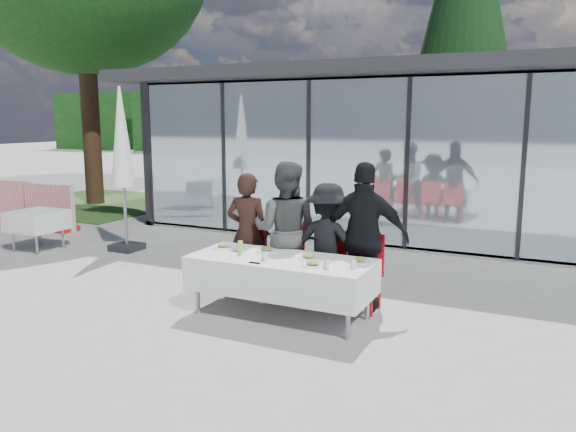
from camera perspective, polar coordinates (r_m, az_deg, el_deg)
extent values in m
plane|color=#9D9B94|center=(7.39, -3.99, -9.33)|extent=(90.00, 90.00, 0.00)
cube|color=gray|center=(14.33, 19.39, -0.24)|extent=(14.00, 8.00, 0.10)
cube|color=black|center=(18.04, 21.08, 6.59)|extent=(14.00, 0.20, 3.20)
cube|color=black|center=(16.38, -5.16, 6.94)|extent=(0.20, 8.00, 3.20)
cube|color=silver|center=(10.23, 17.35, 4.78)|extent=(13.60, 0.06, 3.10)
cube|color=#2D2D30|center=(13.77, 19.99, 13.01)|extent=(14.80, 8.80, 0.24)
cube|color=#262628|center=(13.07, -13.75, 5.96)|extent=(0.08, 0.10, 3.10)
cube|color=#262628|center=(11.94, -6.47, 5.83)|extent=(0.08, 0.10, 3.10)
cube|color=#262628|center=(11.03, 2.15, 5.56)|extent=(0.08, 0.10, 3.10)
cube|color=#262628|center=(10.41, 12.04, 5.09)|extent=(0.08, 0.10, 3.10)
cube|color=#262628|center=(10.14, 22.80, 4.41)|extent=(0.08, 0.10, 3.10)
cube|color=red|center=(13.32, 8.01, 1.23)|extent=(0.45, 0.45, 0.90)
cube|color=red|center=(13.44, 14.76, 1.08)|extent=(0.45, 0.45, 0.90)
cube|color=red|center=(12.71, 25.44, -0.05)|extent=(0.45, 0.45, 0.90)
cube|color=#103411|center=(47.75, -19.10, 9.07)|extent=(6.50, 2.00, 4.40)
cube|color=#103411|center=(42.53, -11.30, 9.38)|extent=(6.50, 2.00, 4.40)
cube|color=#103411|center=(38.28, -1.53, 9.53)|extent=(6.50, 2.00, 4.40)
cube|color=#103411|center=(35.35, 10.24, 9.35)|extent=(6.50, 2.00, 4.40)
cube|color=#103411|center=(34.09, 23.46, 8.69)|extent=(6.50, 2.00, 4.40)
cube|color=white|center=(6.92, -0.73, -5.96)|extent=(2.26, 0.96, 0.42)
cylinder|color=gray|center=(7.18, -9.21, -7.05)|extent=(0.06, 0.06, 0.71)
cylinder|color=gray|center=(6.30, 6.11, -9.41)|extent=(0.06, 0.06, 0.71)
cylinder|color=gray|center=(7.74, -6.25, -5.73)|extent=(0.06, 0.06, 0.71)
cylinder|color=gray|center=(6.93, 8.07, -7.64)|extent=(0.06, 0.06, 0.71)
imported|color=black|center=(7.87, -4.10, -1.74)|extent=(0.70, 0.70, 1.70)
cube|color=red|center=(7.91, -4.29, -4.65)|extent=(0.44, 0.44, 0.05)
cube|color=red|center=(8.02, -3.60, -2.60)|extent=(0.44, 0.04, 0.55)
cylinder|color=red|center=(7.91, -6.06, -6.44)|extent=(0.04, 0.04, 0.43)
cylinder|color=red|center=(7.73, -3.77, -6.78)|extent=(0.04, 0.04, 0.43)
cylinder|color=red|center=(8.21, -4.73, -5.81)|extent=(0.04, 0.04, 0.43)
cylinder|color=red|center=(8.04, -2.51, -6.13)|extent=(0.04, 0.04, 0.43)
imported|color=#4C4C4C|center=(7.58, -0.26, -1.48)|extent=(1.07, 1.07, 1.87)
cube|color=red|center=(7.64, -0.46, -5.14)|extent=(0.44, 0.44, 0.05)
cube|color=red|center=(7.76, 0.19, -3.01)|extent=(0.44, 0.04, 0.55)
cylinder|color=red|center=(7.63, -2.28, -7.01)|extent=(0.04, 0.04, 0.43)
cylinder|color=red|center=(7.48, 0.18, -7.36)|extent=(0.04, 0.04, 0.43)
cylinder|color=red|center=(7.94, -1.06, -6.33)|extent=(0.04, 0.04, 0.43)
cylinder|color=red|center=(7.79, 1.33, -6.65)|extent=(0.04, 0.04, 0.43)
imported|color=black|center=(7.37, 4.05, -2.89)|extent=(1.06, 1.06, 1.61)
cube|color=red|center=(7.40, 3.84, -5.66)|extent=(0.44, 0.44, 0.05)
cube|color=red|center=(7.52, 4.43, -3.45)|extent=(0.44, 0.04, 0.55)
cylinder|color=red|center=(7.37, 1.98, -7.61)|extent=(0.04, 0.04, 0.43)
cylinder|color=red|center=(7.24, 4.62, -7.96)|extent=(0.04, 0.04, 0.43)
cylinder|color=red|center=(7.69, 3.07, -6.87)|extent=(0.04, 0.04, 0.43)
cylinder|color=red|center=(7.57, 5.61, -7.19)|extent=(0.04, 0.04, 0.43)
imported|color=black|center=(7.17, 7.81, -2.12)|extent=(1.23, 1.23, 1.90)
cube|color=red|center=(7.24, 7.56, -6.09)|extent=(0.44, 0.44, 0.05)
cube|color=red|center=(7.36, 8.09, -3.82)|extent=(0.44, 0.04, 0.55)
cylinder|color=red|center=(7.20, 5.69, -8.10)|extent=(0.04, 0.04, 0.43)
cylinder|color=red|center=(7.09, 8.46, -8.44)|extent=(0.04, 0.04, 0.43)
cylinder|color=red|center=(7.52, 6.64, -7.32)|extent=(0.04, 0.04, 0.43)
cylinder|color=red|center=(7.42, 9.29, -7.63)|extent=(0.04, 0.04, 0.43)
cylinder|color=white|center=(7.43, -6.60, -3.20)|extent=(0.27, 0.27, 0.01)
ellipsoid|color=tan|center=(7.42, -6.60, -2.95)|extent=(0.15, 0.15, 0.05)
cylinder|color=white|center=(7.19, -2.20, -3.58)|extent=(0.27, 0.27, 0.01)
ellipsoid|color=#3E6E29|center=(7.18, -2.20, -3.32)|extent=(0.15, 0.15, 0.05)
cylinder|color=white|center=(6.82, 2.16, -4.32)|extent=(0.27, 0.27, 0.01)
ellipsoid|color=tan|center=(6.82, 2.16, -4.04)|extent=(0.15, 0.15, 0.05)
cylinder|color=white|center=(6.71, 7.32, -4.63)|extent=(0.27, 0.27, 0.01)
ellipsoid|color=#3E6E29|center=(6.70, 7.32, -4.36)|extent=(0.15, 0.15, 0.05)
cylinder|color=white|center=(6.50, 2.57, -5.03)|extent=(0.27, 0.27, 0.01)
ellipsoid|color=#3E6E29|center=(6.50, 2.57, -4.74)|extent=(0.15, 0.15, 0.05)
cylinder|color=#8DB64C|center=(7.08, -4.86, -3.18)|extent=(0.06, 0.06, 0.17)
cylinder|color=silver|center=(6.76, -2.39, -4.08)|extent=(0.07, 0.07, 0.10)
cylinder|color=silver|center=(6.39, 3.93, -4.94)|extent=(0.07, 0.07, 0.10)
cylinder|color=silver|center=(6.44, 6.66, -4.86)|extent=(0.07, 0.07, 0.10)
cube|color=black|center=(6.62, -3.41, -4.77)|extent=(0.14, 0.03, 0.01)
cube|color=white|center=(11.42, -24.13, -0.42)|extent=(0.86, 0.86, 0.36)
cylinder|color=gray|center=(11.49, -26.17, -1.52)|extent=(0.05, 0.05, 0.72)
cylinder|color=gray|center=(11.03, -24.23, -1.82)|extent=(0.05, 0.05, 0.72)
cylinder|color=gray|center=(11.87, -23.91, -1.03)|extent=(0.05, 0.05, 0.72)
cylinder|color=gray|center=(11.42, -21.94, -1.29)|extent=(0.05, 0.05, 0.72)
cube|color=red|center=(10.72, 26.60, -1.83)|extent=(0.62, 0.62, 0.05)
cylinder|color=red|center=(10.58, 25.54, -3.18)|extent=(0.04, 0.04, 0.43)
cylinder|color=red|center=(10.94, 25.55, -2.79)|extent=(0.04, 0.04, 0.43)
cube|color=black|center=(10.92, -16.04, -3.05)|extent=(0.50, 0.50, 0.12)
cylinder|color=gray|center=(10.72, -16.37, 3.69)|extent=(0.06, 0.06, 2.70)
cone|color=white|center=(10.67, -16.56, 7.70)|extent=(0.44, 0.44, 1.80)
cube|color=red|center=(13.40, -23.06, 0.80)|extent=(1.40, 0.12, 1.00)
cube|color=red|center=(13.85, -24.31, -0.90)|extent=(0.30, 0.45, 0.10)
cube|color=red|center=(13.11, -21.48, -1.28)|extent=(0.30, 0.45, 0.10)
cube|color=red|center=(14.72, -26.76, 1.28)|extent=(1.40, 0.22, 1.00)
cube|color=red|center=(14.40, -25.40, -0.60)|extent=(0.30, 0.45, 0.10)
cylinder|color=#382316|center=(16.99, -19.37, 8.55)|extent=(0.50, 0.50, 4.40)
cylinder|color=#382316|center=(19.34, 16.81, 5.22)|extent=(0.44, 0.44, 2.00)
cone|color=black|center=(19.62, 17.58, 19.93)|extent=(4.00, 4.00, 9.00)
cube|color=#385926|center=(17.16, -18.95, 1.24)|extent=(5.00, 5.00, 0.02)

